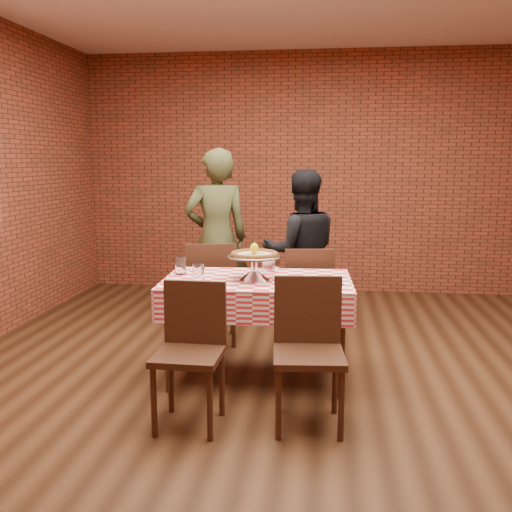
% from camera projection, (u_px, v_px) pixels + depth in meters
% --- Properties ---
extents(ground, '(6.00, 6.00, 0.00)m').
position_uv_depth(ground, '(292.00, 381.00, 4.15)').
color(ground, black).
rests_on(ground, ground).
extents(back_wall, '(5.50, 0.00, 5.50)m').
position_uv_depth(back_wall, '(309.00, 174.00, 6.84)').
color(back_wall, brown).
rests_on(back_wall, ground).
extents(table, '(1.38, 0.87, 0.75)m').
position_uv_depth(table, '(257.00, 329.00, 4.17)').
color(table, '#3F2012').
rests_on(table, ground).
extents(tablecloth, '(1.42, 0.90, 0.23)m').
position_uv_depth(tablecloth, '(257.00, 294.00, 4.13)').
color(tablecloth, red).
rests_on(tablecloth, table).
extents(pizza_stand, '(0.44, 0.44, 0.18)m').
position_uv_depth(pizza_stand, '(254.00, 268.00, 4.06)').
color(pizza_stand, silver).
rests_on(pizza_stand, tablecloth).
extents(pizza, '(0.38, 0.38, 0.03)m').
position_uv_depth(pizza, '(254.00, 255.00, 4.04)').
color(pizza, beige).
rests_on(pizza, pizza_stand).
extents(lemon, '(0.07, 0.07, 0.08)m').
position_uv_depth(lemon, '(254.00, 249.00, 4.04)').
color(lemon, yellow).
rests_on(lemon, pizza).
extents(water_glass_left, '(0.09, 0.09, 0.13)m').
position_uv_depth(water_glass_left, '(198.00, 273.00, 4.00)').
color(water_glass_left, white).
rests_on(water_glass_left, tablecloth).
extents(water_glass_right, '(0.09, 0.09, 0.13)m').
position_uv_depth(water_glass_right, '(181.00, 266.00, 4.26)').
color(water_glass_right, white).
rests_on(water_glass_right, tablecloth).
extents(side_plate, '(0.18, 0.18, 0.01)m').
position_uv_depth(side_plate, '(321.00, 283.00, 3.95)').
color(side_plate, white).
rests_on(side_plate, tablecloth).
extents(sweetener_packet_a, '(0.05, 0.04, 0.00)m').
position_uv_depth(sweetener_packet_a, '(341.00, 284.00, 3.91)').
color(sweetener_packet_a, white).
rests_on(sweetener_packet_a, tablecloth).
extents(sweetener_packet_b, '(0.05, 0.04, 0.00)m').
position_uv_depth(sweetener_packet_b, '(343.00, 285.00, 3.91)').
color(sweetener_packet_b, white).
rests_on(sweetener_packet_b, tablecloth).
extents(condiment_caddy, '(0.12, 0.11, 0.14)m').
position_uv_depth(condiment_caddy, '(271.00, 263.00, 4.35)').
color(condiment_caddy, silver).
rests_on(condiment_caddy, tablecloth).
extents(chair_near_left, '(0.41, 0.41, 0.87)m').
position_uv_depth(chair_near_left, '(188.00, 358.00, 3.39)').
color(chair_near_left, '#3F2012').
rests_on(chair_near_left, ground).
extents(chair_near_right, '(0.46, 0.46, 0.90)m').
position_uv_depth(chair_near_right, '(309.00, 356.00, 3.39)').
color(chair_near_right, '#3F2012').
rests_on(chair_near_right, ground).
extents(chair_far_left, '(0.51, 0.51, 0.92)m').
position_uv_depth(chair_far_left, '(212.00, 292.00, 5.00)').
color(chair_far_left, '#3F2012').
rests_on(chair_far_left, ground).
extents(chair_far_right, '(0.46, 0.46, 0.89)m').
position_uv_depth(chair_far_right, '(307.00, 297.00, 4.87)').
color(chair_far_right, '#3F2012').
rests_on(chair_far_right, ground).
extents(diner_olive, '(0.74, 0.62, 1.73)m').
position_uv_depth(diner_olive, '(216.00, 238.00, 5.48)').
color(diner_olive, '#404423').
rests_on(diner_olive, ground).
extents(diner_black, '(0.84, 0.72, 1.52)m').
position_uv_depth(diner_black, '(301.00, 252.00, 5.28)').
color(diner_black, black).
rests_on(diner_black, ground).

